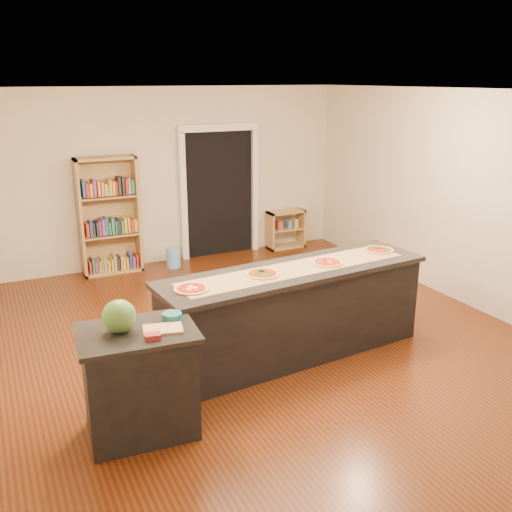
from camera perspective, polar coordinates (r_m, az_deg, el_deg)
name	(u,v)px	position (r m, az deg, el deg)	size (l,w,h in m)	color
room	(264,226)	(6.15, 0.81, 3.05)	(6.00, 7.00, 2.80)	beige
doorway	(219,185)	(9.64, -3.68, 7.09)	(1.40, 0.09, 2.21)	black
kitchen_island	(294,312)	(6.21, 3.83, -5.61)	(3.02, 0.82, 1.00)	black
side_counter	(140,382)	(5.00, -11.54, -12.22)	(0.96, 0.70, 0.95)	black
bookshelf	(109,216)	(9.00, -14.48, 3.88)	(0.90, 0.32, 1.80)	tan
low_shelf	(286,229)	(10.19, 2.99, 2.70)	(0.68, 0.29, 0.68)	tan
waste_bin	(173,257)	(9.24, -8.26, -0.13)	(0.23, 0.23, 0.33)	#6AAEEC
kraft_paper	(295,269)	(6.03, 3.94, -1.28)	(2.62, 0.47, 0.00)	#8C6648
watermelon	(119,316)	(4.74, -13.52, -5.88)	(0.27, 0.27, 0.27)	#144214
cutting_board	(163,329)	(4.75, -9.30, -7.23)	(0.32, 0.21, 0.02)	tan
package_red	(153,336)	(4.61, -10.29, -7.91)	(0.12, 0.09, 0.04)	maroon
package_teal	(172,316)	(4.92, -8.38, -6.01)	(0.17, 0.17, 0.06)	#195966
pizza_a	(191,289)	(5.46, -6.49, -3.27)	(0.33, 0.33, 0.02)	tan
pizza_b	(262,274)	(5.82, 0.63, -1.80)	(0.34, 0.34, 0.02)	tan
pizza_c	(327,262)	(6.23, 7.13, -0.63)	(0.33, 0.33, 0.02)	tan
pizza_d	(379,250)	(6.78, 12.16, 0.61)	(0.33, 0.33, 0.02)	tan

